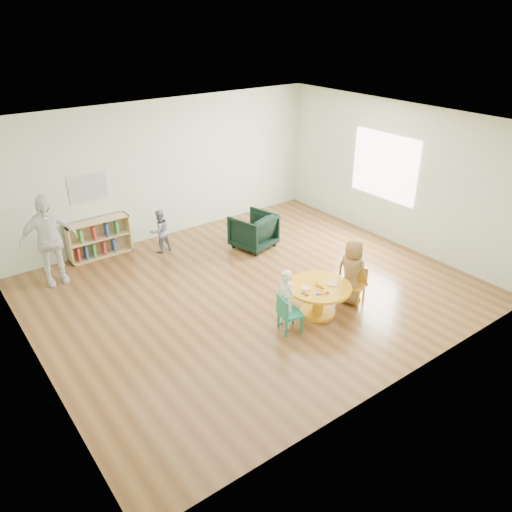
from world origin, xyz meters
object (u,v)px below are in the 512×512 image
at_px(activity_table, 319,294).
at_px(adult_caretaker, 49,240).
at_px(child_left, 285,300).
at_px(bookshelf, 98,238).
at_px(kid_chair_left, 288,313).
at_px(toddler, 160,231).
at_px(armchair, 253,231).
at_px(kid_chair_right, 356,283).
at_px(child_right, 352,272).

xyz_separation_m(activity_table, adult_caretaker, (-3.02, 3.48, 0.47)).
bearing_deg(child_left, activity_table, 87.77).
relative_size(bookshelf, adult_caretaker, 0.74).
bearing_deg(kid_chair_left, toddler, -163.70).
xyz_separation_m(armchair, child_left, (-1.29, -2.55, 0.12)).
xyz_separation_m(kid_chair_right, bookshelf, (-2.77, 4.12, 0.05)).
bearing_deg(kid_chair_right, child_right, 55.48).
bearing_deg(toddler, armchair, 145.26).
distance_m(armchair, child_left, 2.86).
height_order(activity_table, bookshelf, bookshelf).
bearing_deg(child_right, kid_chair_left, 78.50).
distance_m(kid_chair_right, child_right, 0.25).
bearing_deg(kid_chair_left, child_left, 171.04).
bearing_deg(bookshelf, toddler, -27.80).
bearing_deg(armchair, adult_caretaker, -27.92).
height_order(child_left, child_right, child_right).
bearing_deg(adult_caretaker, child_right, -40.91).
height_order(kid_chair_left, kid_chair_right, kid_chair_left).
bearing_deg(bookshelf, activity_table, -63.67).
relative_size(kid_chair_left, child_right, 0.54).
bearing_deg(bookshelf, child_right, -56.89).
distance_m(kid_chair_left, kid_chair_right, 1.46).
bearing_deg(bookshelf, child_left, -71.45).
relative_size(armchair, toddler, 0.89).
bearing_deg(toddler, child_left, 90.37).
bearing_deg(child_right, activity_table, 72.89).
height_order(bookshelf, adult_caretaker, adult_caretaker).
height_order(armchair, toddler, toddler).
bearing_deg(activity_table, bookshelf, 116.33).
bearing_deg(child_right, adult_caretaker, 32.97).
bearing_deg(activity_table, kid_chair_right, -4.97).
distance_m(kid_chair_left, armchair, 2.99).
bearing_deg(activity_table, adult_caretaker, 130.95).
xyz_separation_m(kid_chair_left, kid_chair_right, (1.46, 0.02, -0.00)).
xyz_separation_m(bookshelf, child_left, (1.35, -4.03, 0.11)).
relative_size(activity_table, armchair, 1.30).
bearing_deg(child_left, bookshelf, -161.00).
relative_size(bookshelf, child_right, 1.08).
xyz_separation_m(activity_table, armchair, (0.63, 2.58, 0.01)).
relative_size(child_left, adult_caretaker, 0.58).
height_order(bookshelf, child_right, child_right).
distance_m(toddler, adult_caretaker, 2.10).
bearing_deg(armchair, kid_chair_right, 78.70).
bearing_deg(child_left, toddler, -174.51).
distance_m(bookshelf, child_right, 4.90).
distance_m(activity_table, child_left, 0.67).
height_order(kid_chair_right, armchair, armchair).
bearing_deg(toddler, activity_table, 100.69).
distance_m(kid_chair_right, adult_caretaker, 5.21).
xyz_separation_m(bookshelf, child_right, (2.67, -4.10, 0.19)).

